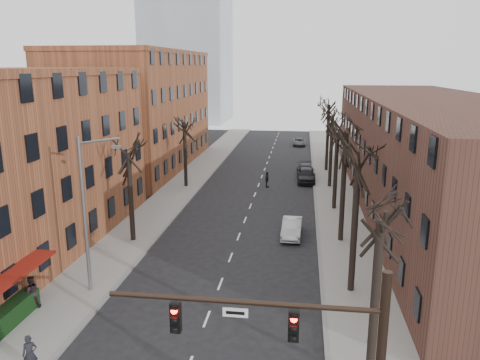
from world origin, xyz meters
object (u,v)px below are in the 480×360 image
at_px(parked_car_near, 306,175).
at_px(pedestrian_a, 30,354).
at_px(parked_car_mid, 306,171).
at_px(silver_sedan, 292,228).

xyz_separation_m(parked_car_near, pedestrian_a, (-11.52, -35.32, 0.16)).
bearing_deg(parked_car_near, parked_car_mid, 89.57).
relative_size(silver_sedan, parked_car_near, 0.86).
distance_m(parked_car_near, parked_car_mid, 2.54).
xyz_separation_m(parked_car_mid, pedestrian_a, (-11.46, -37.86, 0.26)).
height_order(parked_car_mid, pedestrian_a, pedestrian_a).
height_order(parked_car_near, pedestrian_a, pedestrian_a).
relative_size(parked_car_mid, pedestrian_a, 2.98).
distance_m(silver_sedan, parked_car_near, 17.40).
relative_size(parked_car_near, parked_car_mid, 0.98).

